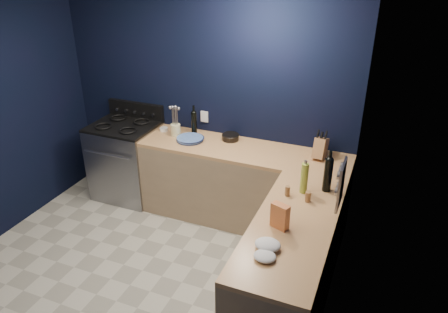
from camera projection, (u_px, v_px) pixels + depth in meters
The scene contains 26 objects.
floor at pixel (130, 286), 4.02m from camera, with size 3.50×3.50×0.02m, color #B2AD9B.
wall_back at pixel (205, 98), 4.90m from camera, with size 3.50×0.02×2.60m, color black.
wall_right at pixel (335, 208), 2.84m from camera, with size 0.02×3.50×2.60m, color black.
cab_back at pixel (243, 187), 4.81m from camera, with size 2.30×0.63×0.86m, color #9D7F5E.
top_back at pixel (243, 151), 4.61m from camera, with size 2.30×0.63×0.04m, color #956033.
cab_right at pixel (289, 270), 3.57m from camera, with size 0.63×1.67×0.86m, color #9D7F5E.
top_right at pixel (293, 226), 3.37m from camera, with size 0.63×1.67×0.04m, color #956033.
gas_range at pixel (127, 162), 5.31m from camera, with size 0.76×0.66×0.92m, color gray.
oven_door at pixel (112, 173), 5.05m from camera, with size 0.59×0.02×0.42m, color black.
cooktop at pixel (123, 126), 5.10m from camera, with size 0.76×0.66×0.03m, color black.
backguard at pixel (136, 110), 5.30m from camera, with size 0.76×0.06×0.20m, color black.
spice_panel at pixel (341, 185), 3.36m from camera, with size 0.02×0.28×0.38m, color gray.
wall_outlet at pixel (204, 117), 4.98m from camera, with size 0.09×0.02×0.13m, color white.
plate_stack at pixel (190, 139), 4.80m from camera, with size 0.30×0.30×0.04m, color #4162A2.
ramekin at pixel (164, 129), 5.05m from camera, with size 0.10×0.10×0.04m, color white.
utensil_crock at pixel (176, 130), 4.90m from camera, with size 0.11×0.11×0.14m, color #F1EFC6.
wine_bottle_back at pixel (194, 123), 4.92m from camera, with size 0.07×0.07×0.27m, color black.
lemon_basket at pixel (231, 137), 4.80m from camera, with size 0.19×0.19×0.07m, color black.
knife_block at pixel (320, 148), 4.38m from camera, with size 0.11×0.19×0.21m, color #956338.
wine_bottle_right at pixel (328, 175), 3.76m from camera, with size 0.08×0.08×0.31m, color black.
oil_bottle at pixel (304, 178), 3.74m from camera, with size 0.07×0.07×0.28m, color #99AE35.
spice_jar_near at pixel (287, 191), 3.73m from camera, with size 0.04×0.04×0.09m, color olive.
spice_jar_far at pixel (308, 197), 3.64m from camera, with size 0.05×0.05×0.09m, color olive.
crouton_bag at pixel (280, 216), 3.28m from camera, with size 0.14×0.07×0.21m, color #BA1534.
towel_front at pixel (268, 245), 3.08m from camera, with size 0.19×0.16×0.07m, color white.
towel_end at pixel (265, 256), 2.98m from camera, with size 0.16×0.14×0.05m, color white.
Camera 1 is at (1.98, -2.50, 2.87)m, focal length 34.17 mm.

